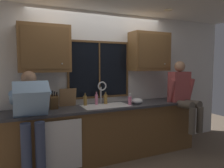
{
  "coord_description": "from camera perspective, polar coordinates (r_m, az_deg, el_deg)",
  "views": [
    {
      "loc": [
        -1.45,
        -3.62,
        1.62
      ],
      "look_at": [
        0.08,
        -0.3,
        1.29
      ],
      "focal_mm": 34.52,
      "sensor_mm": 36.0,
      "label": 1
    }
  ],
  "objects": [
    {
      "name": "bottle_green_glass",
      "position": [
        3.71,
        -7.12,
        -4.28
      ],
      "size": [
        0.06,
        0.06,
        0.22
      ],
      "color": "olive",
      "rests_on": "countertop"
    },
    {
      "name": "countertop",
      "position": [
        3.68,
        -1.12,
        -6.05
      ],
      "size": [
        3.4,
        0.62,
        0.04
      ],
      "primitive_type": "cube",
      "color": "#38383D",
      "rests_on": "lower_cabinet_run"
    },
    {
      "name": "window_frame_top",
      "position": [
        3.89,
        -3.38,
        11.07
      ],
      "size": [
        1.17,
        0.02,
        0.04
      ],
      "primitive_type": "cube",
      "color": "brown"
    },
    {
      "name": "window_frame_left",
      "position": [
        3.7,
        -11.56,
        3.64
      ],
      "size": [
        0.03,
        0.02,
        0.95
      ],
      "primitive_type": "cube",
      "color": "brown"
    },
    {
      "name": "window_frame_right",
      "position": [
        4.11,
        4.05,
        3.88
      ],
      "size": [
        0.03,
        0.02,
        0.95
      ],
      "primitive_type": "cube",
      "color": "brown"
    },
    {
      "name": "upper_cabinet_right",
      "position": [
        4.2,
        9.89,
        8.42
      ],
      "size": [
        0.77,
        0.36,
        0.72
      ],
      "color": "brown"
    },
    {
      "name": "lower_cabinet_run",
      "position": [
        3.82,
        -1.23,
        -12.78
      ],
      "size": [
        3.34,
        0.58,
        0.88
      ],
      "primitive_type": "cube",
      "color": "brown",
      "rests_on": "floor"
    },
    {
      "name": "ceiling_downlight_right",
      "position": [
        4.0,
        14.64,
        18.42
      ],
      "size": [
        0.14,
        0.14,
        0.01
      ],
      "primitive_type": "cylinder",
      "color": "#FFEAB2"
    },
    {
      "name": "person_sitting_on_counter",
      "position": [
        4.21,
        18.25,
        -2.08
      ],
      "size": [
        0.54,
        0.6,
        1.26
      ],
      "color": "#595147",
      "rests_on": "countertop"
    },
    {
      "name": "cutting_board",
      "position": [
        3.67,
        -11.63,
        -3.51
      ],
      "size": [
        0.28,
        0.08,
        0.3
      ],
      "primitive_type": "cube",
      "rotation": [
        0.21,
        0.0,
        0.0
      ],
      "color": "#997047",
      "rests_on": "countertop"
    },
    {
      "name": "back_wall",
      "position": [
        3.97,
        -3.28,
        0.22
      ],
      "size": [
        5.74,
        0.12,
        2.55
      ],
      "primitive_type": "cube",
      "color": "silver",
      "rests_on": "floor"
    },
    {
      "name": "knife_block",
      "position": [
        3.49,
        -15.11,
        -4.71
      ],
      "size": [
        0.12,
        0.18,
        0.32
      ],
      "color": "brown",
      "rests_on": "countertop"
    },
    {
      "name": "sink",
      "position": [
        3.7,
        -1.66,
        -7.25
      ],
      "size": [
        0.8,
        0.46,
        0.21
      ],
      "color": "silver",
      "rests_on": "lower_cabinet_run"
    },
    {
      "name": "dishwasher_front",
      "position": [
        3.28,
        -13.27,
        -15.67
      ],
      "size": [
        0.6,
        0.02,
        0.74
      ],
      "primitive_type": "cube",
      "color": "white"
    },
    {
      "name": "soap_dispenser",
      "position": [
        3.74,
        4.76,
        -4.39
      ],
      "size": [
        0.06,
        0.07,
        0.2
      ],
      "color": "pink",
      "rests_on": "countertop"
    },
    {
      "name": "window_mullion_center",
      "position": [
        3.87,
        -3.33,
        3.8
      ],
      "size": [
        0.02,
        0.02,
        0.95
      ],
      "primitive_type": "cube",
      "color": "brown"
    },
    {
      "name": "bottle_amber_small",
      "position": [
        3.84,
        -1.71,
        -3.94
      ],
      "size": [
        0.06,
        0.06,
        0.22
      ],
      "color": "olive",
      "rests_on": "countertop"
    },
    {
      "name": "mixing_bowl",
      "position": [
        3.88,
        6.64,
        -4.51
      ],
      "size": [
        0.21,
        0.21,
        0.1
      ],
      "primitive_type": "ellipsoid",
      "color": "silver",
      "rests_on": "countertop"
    },
    {
      "name": "upper_cabinet_left",
      "position": [
        3.49,
        -17.5,
        8.93
      ],
      "size": [
        0.77,
        0.36,
        0.72
      ],
      "color": "brown"
    },
    {
      "name": "person_standing",
      "position": [
        3.1,
        -20.59,
        -7.6
      ],
      "size": [
        0.53,
        0.7,
        1.53
      ],
      "color": "#384260",
      "rests_on": "floor"
    },
    {
      "name": "window_frame_bottom",
      "position": [
        3.91,
        -3.3,
        -3.42
      ],
      "size": [
        1.17,
        0.02,
        0.04
      ],
      "primitive_type": "cube",
      "color": "brown"
    },
    {
      "name": "window_glass",
      "position": [
        3.88,
        -3.39,
        3.81
      ],
      "size": [
        1.1,
        0.02,
        0.95
      ],
      "primitive_type": "cube",
      "color": "black"
    },
    {
      "name": "bottle_tall_clear",
      "position": [
        3.78,
        -4.14,
        -4.01
      ],
      "size": [
        0.05,
        0.05,
        0.23
      ],
      "color": "pink",
      "rests_on": "countertop"
    },
    {
      "name": "faucet",
      "position": [
        3.8,
        -2.64,
        -1.53
      ],
      "size": [
        0.18,
        0.09,
        0.4
      ],
      "color": "silver",
      "rests_on": "countertop"
    }
  ]
}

